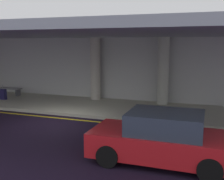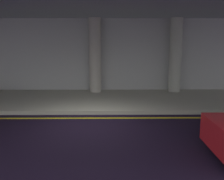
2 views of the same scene
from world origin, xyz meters
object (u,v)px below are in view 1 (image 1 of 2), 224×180
Objects in this scene: support_column_right_mid at (163,71)px; suitcase_upright_primary at (3,94)px; support_column_center at (95,69)px; bench_metal at (10,90)px; car_red at (162,139)px.

support_column_right_mid is 4.06× the size of suitcase_upright_primary.
support_column_right_mid is at bearing 0.00° from support_column_center.
suitcase_upright_primary is at bearing -66.34° from bench_metal.
suitcase_upright_primary is (-5.18, -1.92, -1.51)m from support_column_center.
bench_metal is (-10.96, 6.89, -0.21)m from car_red.
support_column_right_mid is 0.89× the size of car_red.
support_column_center is 5.97m from bench_metal.
car_red is at bearing -52.86° from suitcase_upright_primary.
car_red is at bearing -32.14° from bench_metal.
suitcase_upright_primary is 0.56× the size of bench_metal.
bench_metal is at bearing 89.01° from suitcase_upright_primary.
support_column_center is 4.06× the size of suitcase_upright_primary.
suitcase_upright_primary is at bearing -159.62° from support_column_center.
suitcase_upright_primary is (-9.18, -1.92, -1.51)m from support_column_right_mid.
car_red is 4.56× the size of suitcase_upright_primary.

